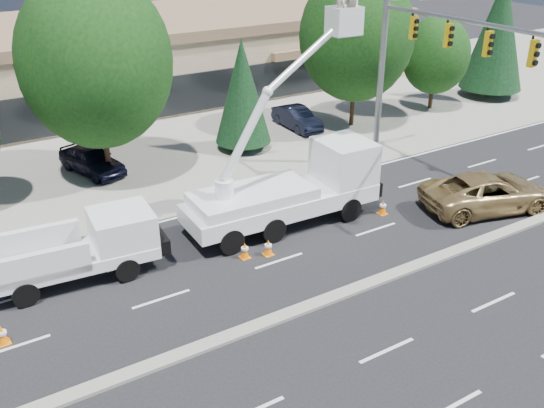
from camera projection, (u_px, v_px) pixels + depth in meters
ground at (327, 301)px, 21.63m from camera, size 140.00×140.00×0.00m
concrete_apron at (132, 138)px, 36.92m from camera, size 140.00×22.00×0.01m
road_median at (327, 299)px, 21.60m from camera, size 120.00×0.55×0.12m
strip_mall at (79, 61)px, 43.31m from camera, size 50.40×15.40×5.50m
tree_front_d at (96, 61)px, 29.04m from camera, size 7.41×7.41×10.29m
tree_front_e at (242, 91)px, 33.97m from camera, size 3.21×3.21×6.33m
tree_front_f at (357, 35)px, 36.74m from camera, size 7.01×7.01×9.73m
tree_front_g at (436, 55)px, 40.92m from camera, size 4.56×4.56×6.33m
tree_front_h at (498, 31)px, 43.31m from camera, size 4.47×4.47×8.82m
tree_back_c at (147, 2)px, 56.35m from camera, size 4.58×4.58×9.03m
signal_mast at (413, 60)px, 29.10m from camera, size 2.76×10.16×9.00m
utility_pickup at (85, 253)px, 22.71m from camera, size 6.34×2.86×2.36m
bucket_truck at (299, 176)px, 26.35m from camera, size 9.04×3.10×10.05m
traffic_cone_a at (2, 335)px, 19.36m from camera, size 0.40×0.40×0.70m
traffic_cone_b at (245, 250)px, 24.15m from camera, size 0.40×0.40×0.70m
traffic_cone_c at (268, 247)px, 24.37m from camera, size 0.40×0.40×0.70m
traffic_cone_d at (383, 207)px, 27.65m from camera, size 0.40×0.40×0.70m
traffic_cone_e at (490, 185)px, 29.86m from camera, size 0.40×0.40×0.70m
minivan at (487, 192)px, 27.90m from camera, size 6.69×4.36×1.71m
parked_car_west at (92, 159)px, 31.85m from camera, size 2.91×4.67×1.48m
parked_car_east at (297, 118)px, 38.38m from camera, size 1.52×4.16×1.36m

